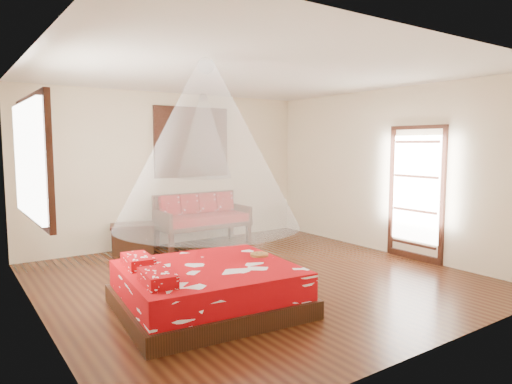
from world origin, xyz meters
The scene contains 10 objects.
room centered at (0.00, 0.00, 1.40)m, with size 5.54×5.54×2.84m.
bed centered at (-1.15, -0.70, 0.25)m, with size 2.08×1.92×0.63m.
daybed centered at (0.41, 2.38, 0.52)m, with size 1.70×0.76×0.94m.
storage_chest centered at (-0.89, 2.45, 0.25)m, with size 0.85×0.72×0.50m.
shutter_panel centered at (0.41, 2.72, 1.90)m, with size 1.52×0.06×1.32m.
window_left centered at (-2.71, 0.20, 1.70)m, with size 0.10×1.74×1.34m.
glazed_door centered at (2.72, -0.60, 1.07)m, with size 0.08×1.02×2.16m.
wine_tray centered at (-0.39, -0.64, 0.55)m, with size 0.22×0.22×0.18m.
mosquito_net_main centered at (-1.13, -0.71, 1.85)m, with size 2.05×2.05×1.80m, color white.
mosquito_net_daybed centered at (0.41, 2.25, 2.00)m, with size 1.00×1.00×1.50m, color white.
Camera 1 is at (-3.53, -5.12, 1.86)m, focal length 32.00 mm.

